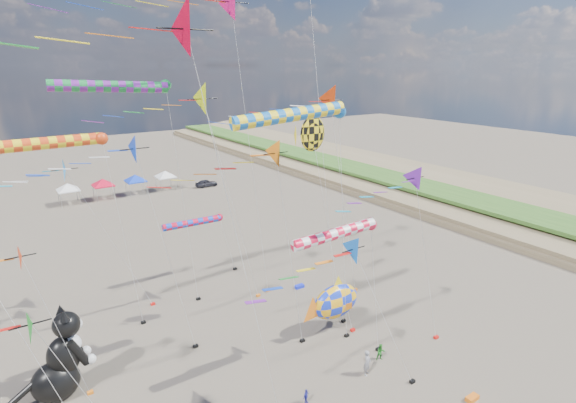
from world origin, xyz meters
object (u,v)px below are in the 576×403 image
at_px(cat_inflatable, 57,354).
at_px(person_adult, 367,363).
at_px(child_green, 381,352).
at_px(parked_car, 206,183).
at_px(child_blue, 306,396).
at_px(fish_inflatable, 335,302).

bearing_deg(cat_inflatable, person_adult, -33.59).
distance_m(child_green, parked_car, 52.13).
height_order(child_green, child_blue, child_green).
height_order(cat_inflatable, fish_inflatable, cat_inflatable).
distance_m(cat_inflatable, child_green, 21.42).
bearing_deg(person_adult, parked_car, 46.68).
bearing_deg(fish_inflatable, parked_car, 77.95).
xyz_separation_m(cat_inflatable, person_adult, (17.42, -9.50, -2.06)).
relative_size(child_green, child_blue, 1.27).
xyz_separation_m(person_adult, child_green, (1.92, 0.61, -0.29)).
relative_size(cat_inflatable, person_adult, 3.23).
xyz_separation_m(cat_inflatable, parked_car, (28.99, 42.34, -2.34)).
xyz_separation_m(child_green, child_blue, (-6.96, -0.48, -0.13)).
height_order(person_adult, parked_car, person_adult).
bearing_deg(person_adult, fish_inflatable, 42.18).
bearing_deg(parked_car, cat_inflatable, 147.14).
height_order(fish_inflatable, person_adult, fish_inflatable).
height_order(cat_inflatable, child_green, cat_inflatable).
relative_size(child_blue, parked_car, 0.26).
distance_m(person_adult, child_green, 2.04).
height_order(person_adult, child_green, person_adult).
bearing_deg(child_green, parked_car, 101.73).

